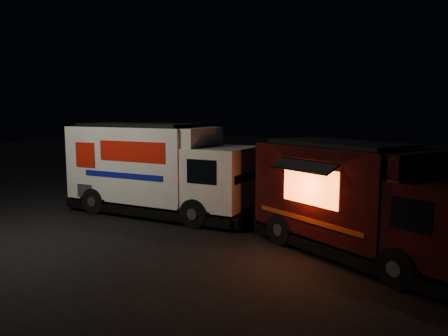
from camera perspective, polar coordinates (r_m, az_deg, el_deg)
ground at (r=12.52m, az=-6.28°, el=-8.55°), size 80.00×80.00×0.00m
white_truck at (r=14.67m, az=-8.21°, el=-0.18°), size 6.99×3.49×3.03m
red_truck at (r=10.78m, az=17.64°, el=-4.09°), size 6.18×3.80×2.70m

